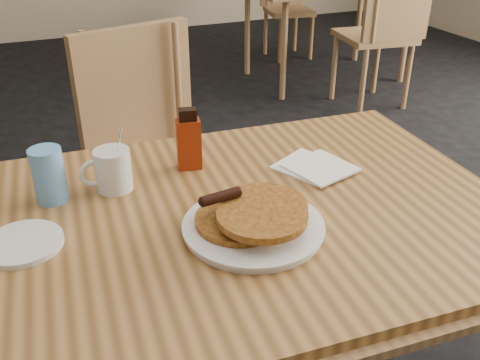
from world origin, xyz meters
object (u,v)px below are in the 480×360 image
object	(u,v)px
chair_neighbor_near	(385,22)
syrup_bottle	(189,141)
blue_tumbler	(49,175)
chair_main_far	(146,145)
main_table	(226,227)
coffee_mug	(112,169)
pancake_plate	(254,221)

from	to	relation	value
chair_neighbor_near	syrup_bottle	distance (m)	2.61
blue_tumbler	chair_main_far	bearing A→B (deg)	58.91
blue_tumbler	main_table	bearing A→B (deg)	-30.10
coffee_mug	syrup_bottle	world-z (taller)	same
main_table	chair_neighbor_near	bearing A→B (deg)	46.43
blue_tumbler	chair_neighbor_near	bearing A→B (deg)	38.64
syrup_bottle	chair_neighbor_near	bearing A→B (deg)	53.75
chair_main_far	syrup_bottle	size ratio (longest dim) A/B	6.11
chair_neighbor_near	pancake_plate	xyz separation A→B (m)	(-1.87, -2.09, 0.18)
main_table	blue_tumbler	world-z (taller)	blue_tumbler
chair_main_far	coffee_mug	world-z (taller)	chair_main_far
chair_neighbor_near	blue_tumbler	world-z (taller)	chair_neighbor_near
chair_main_far	syrup_bottle	xyz separation A→B (m)	(-0.00, -0.54, 0.24)
pancake_plate	syrup_bottle	world-z (taller)	syrup_bottle
main_table	chair_main_far	xyz separation A→B (m)	(-0.00, 0.77, -0.13)
chair_neighbor_near	syrup_bottle	size ratio (longest dim) A/B	6.26
chair_main_far	chair_neighbor_near	world-z (taller)	chair_neighbor_near
chair_neighbor_near	syrup_bottle	bearing A→B (deg)	-129.50
main_table	pancake_plate	world-z (taller)	pancake_plate
syrup_bottle	blue_tumbler	xyz separation A→B (m)	(-0.34, -0.03, -0.01)
chair_neighbor_near	coffee_mug	xyz separation A→B (m)	(-2.11, -1.80, 0.20)
pancake_plate	blue_tumbler	bearing A→B (deg)	141.94
main_table	coffee_mug	size ratio (longest dim) A/B	8.68
chair_neighbor_near	blue_tumbler	xyz separation A→B (m)	(-2.25, -1.80, 0.22)
chair_main_far	blue_tumbler	size ratio (longest dim) A/B	7.63
main_table	coffee_mug	distance (m)	0.30
blue_tumbler	coffee_mug	bearing A→B (deg)	-1.76
chair_main_far	coffee_mug	distance (m)	0.65
main_table	chair_neighbor_near	xyz separation A→B (m)	(1.90, 2.00, -0.11)
chair_neighbor_near	coffee_mug	size ratio (longest dim) A/B	6.29
chair_neighbor_near	chair_main_far	bearing A→B (deg)	-139.44
coffee_mug	syrup_bottle	size ratio (longest dim) A/B	1.00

